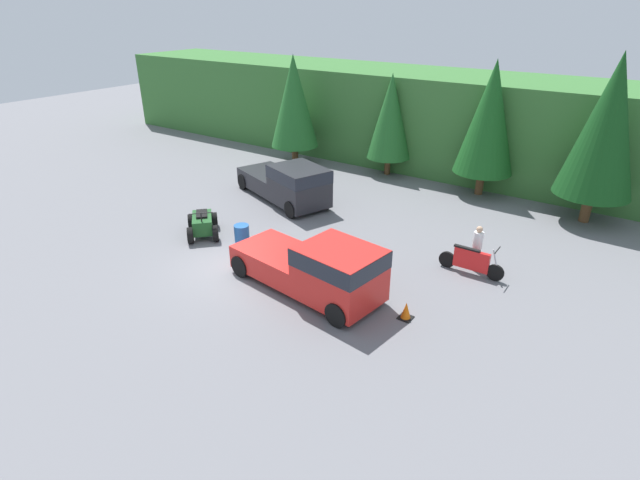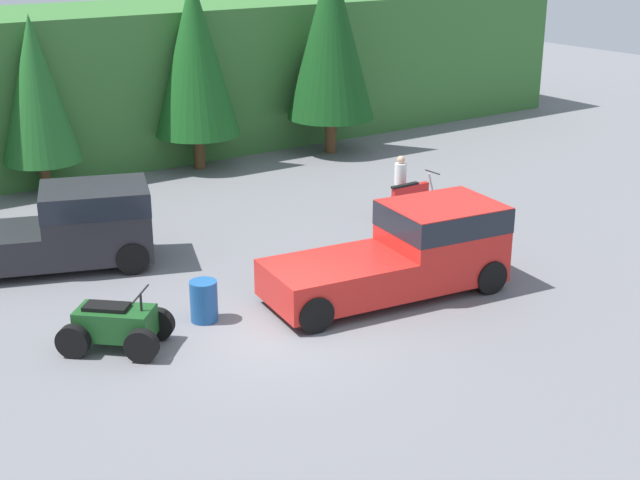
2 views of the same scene
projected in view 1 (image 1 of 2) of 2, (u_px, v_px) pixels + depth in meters
The scene contains 13 objects.
ground_plane at pixel (237, 267), 18.05m from camera, with size 80.00×80.00×0.00m, color slate.
hillside_backdrop at pixel (426, 118), 28.79m from camera, with size 44.00×6.00×5.11m.
tree_left at pixel (294, 101), 27.86m from camera, with size 2.70×2.70×6.14m.
tree_mid_left at pixel (390, 117), 26.35m from camera, with size 2.37×2.37×5.39m.
tree_mid_right at pixel (489, 118), 23.26m from camera, with size 2.82×2.82×6.41m.
tree_right at pixel (607, 127), 20.01m from camera, with size 3.10×3.10×7.05m.
pickup_truck_red at pixel (319, 267), 15.94m from camera, with size 5.65×2.78×1.95m.
pickup_truck_second at pixel (289, 182), 23.39m from camera, with size 5.94×3.82×1.95m.
dirt_bike at pixel (471, 261), 17.43m from camera, with size 2.32×0.60×1.18m.
quad_atv at pixel (203, 224), 20.34m from camera, with size 2.29×2.26×1.20m.
rider_person at pixel (477, 246), 17.58m from camera, with size 0.37×0.37×1.66m.
traffic_cone at pixel (406, 311), 15.05m from camera, with size 0.42×0.42×0.55m.
steel_barrel at pixel (242, 236), 19.44m from camera, with size 0.58×0.58×0.88m.
Camera 1 is at (11.48, -11.31, 8.73)m, focal length 28.00 mm.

